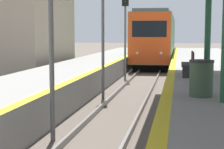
{
  "coord_description": "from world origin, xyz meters",
  "views": [
    {
      "loc": [
        1.94,
        -1.76,
        2.66
      ],
      "look_at": [
        -0.98,
        14.53,
        0.82
      ],
      "focal_mm": 60.0,
      "sensor_mm": 36.0,
      "label": 1
    }
  ],
  "objects_px": {
    "train": "(157,38)",
    "signal_mid": "(103,12)",
    "trash_bin": "(201,78)",
    "signal_far": "(125,18)",
    "bench": "(189,63)"
  },
  "relations": [
    {
      "from": "signal_far",
      "to": "train",
      "type": "bearing_deg",
      "value": 85.39
    },
    {
      "from": "signal_far",
      "to": "trash_bin",
      "type": "distance_m",
      "value": 11.96
    },
    {
      "from": "train",
      "to": "signal_far",
      "type": "distance_m",
      "value": 13.19
    },
    {
      "from": "signal_far",
      "to": "bench",
      "type": "height_order",
      "value": "signal_far"
    },
    {
      "from": "bench",
      "to": "trash_bin",
      "type": "bearing_deg",
      "value": -87.68
    },
    {
      "from": "train",
      "to": "signal_mid",
      "type": "distance_m",
      "value": 19.31
    },
    {
      "from": "signal_far",
      "to": "trash_bin",
      "type": "height_order",
      "value": "signal_far"
    },
    {
      "from": "signal_mid",
      "to": "trash_bin",
      "type": "bearing_deg",
      "value": -54.73
    },
    {
      "from": "train",
      "to": "signal_far",
      "type": "relative_size",
      "value": 3.74
    },
    {
      "from": "train",
      "to": "signal_mid",
      "type": "height_order",
      "value": "signal_mid"
    },
    {
      "from": "trash_bin",
      "to": "bench",
      "type": "relative_size",
      "value": 0.58
    },
    {
      "from": "train",
      "to": "signal_far",
      "type": "bearing_deg",
      "value": -94.61
    },
    {
      "from": "train",
      "to": "trash_bin",
      "type": "xyz_separation_m",
      "value": [
        2.52,
        -24.33,
        -0.68
      ]
    },
    {
      "from": "bench",
      "to": "signal_far",
      "type": "bearing_deg",
      "value": 116.99
    },
    {
      "from": "trash_bin",
      "to": "signal_far",
      "type": "bearing_deg",
      "value": 107.62
    }
  ]
}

